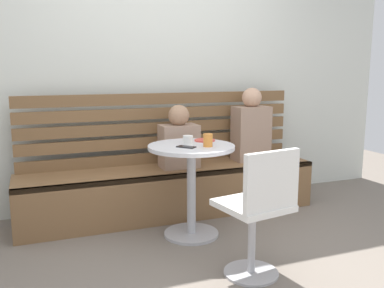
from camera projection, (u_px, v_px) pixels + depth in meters
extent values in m
plane|color=#70665B|center=(228.00, 271.00, 2.78)|extent=(8.00, 8.00, 0.00)
cube|color=silver|center=(156.00, 56.00, 4.03)|extent=(5.20, 0.10, 2.90)
cube|color=brown|center=(171.00, 191.00, 3.85)|extent=(2.70, 0.52, 0.44)
cube|color=brown|center=(180.00, 176.00, 3.59)|extent=(2.70, 0.04, 0.04)
cube|color=brown|center=(163.00, 157.00, 4.02)|extent=(2.65, 0.04, 0.10)
cube|color=brown|center=(163.00, 141.00, 3.99)|extent=(2.65, 0.04, 0.10)
cube|color=brown|center=(163.00, 127.00, 3.97)|extent=(2.65, 0.04, 0.10)
cube|color=brown|center=(163.00, 113.00, 3.95)|extent=(2.65, 0.04, 0.10)
cube|color=brown|center=(162.00, 99.00, 3.92)|extent=(2.65, 0.04, 0.10)
cylinder|color=#ADADB2|center=(191.00, 234.00, 3.39)|extent=(0.44, 0.44, 0.02)
cylinder|color=#ADADB2|center=(191.00, 191.00, 3.33)|extent=(0.07, 0.07, 0.69)
cylinder|color=silver|center=(191.00, 147.00, 3.26)|extent=(0.68, 0.68, 0.03)
cylinder|color=#ADADB2|center=(251.00, 273.00, 2.75)|extent=(0.36, 0.36, 0.02)
cylinder|color=#ADADB2|center=(252.00, 241.00, 2.71)|extent=(0.05, 0.05, 0.45)
cube|color=white|center=(253.00, 205.00, 2.67)|extent=(0.46, 0.46, 0.04)
cube|color=white|center=(272.00, 181.00, 2.49)|extent=(0.40, 0.11, 0.36)
cube|color=#9E7F6B|center=(251.00, 133.00, 4.10)|extent=(0.34, 0.22, 0.53)
sphere|color=tan|center=(252.00, 98.00, 4.03)|extent=(0.19, 0.19, 0.19)
cube|color=#9E7F6B|center=(179.00, 146.00, 3.80)|extent=(0.34, 0.22, 0.39)
sphere|color=#A37A5B|center=(179.00, 115.00, 3.75)|extent=(0.19, 0.19, 0.19)
cylinder|color=orange|center=(208.00, 140.00, 3.19)|extent=(0.07, 0.07, 0.10)
cylinder|color=white|center=(188.00, 140.00, 3.29)|extent=(0.08, 0.08, 0.07)
cylinder|color=#DB4C42|center=(205.00, 140.00, 3.45)|extent=(0.17, 0.17, 0.01)
cube|color=black|center=(186.00, 147.00, 3.17)|extent=(0.14, 0.15, 0.01)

